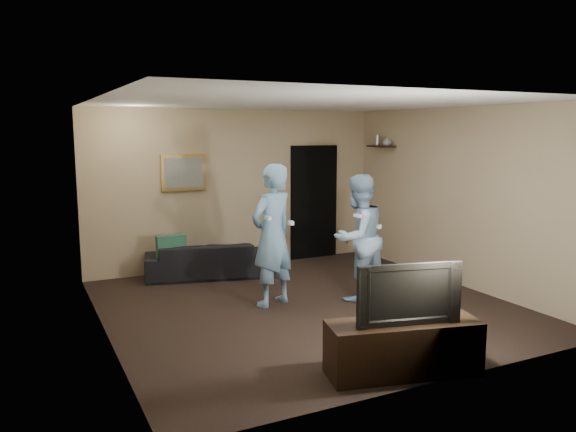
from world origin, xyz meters
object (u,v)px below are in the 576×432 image
wii_player_left (272,235)px  tv_console (403,348)px  sofa (206,260)px  television (405,292)px  wii_player_right (358,237)px

wii_player_left → tv_console: bearing=-84.8°
tv_console → wii_player_left: (-0.22, 2.46, 0.67)m
sofa → television: bearing=111.4°
wii_player_right → television: bearing=-112.7°
wii_player_left → wii_player_right: bearing=-13.0°
television → wii_player_left: wii_player_left is taller
sofa → television: 4.28m
tv_console → wii_player_right: (0.92, 2.20, 0.59)m
sofa → television: television is taller
sofa → tv_console: size_ratio=1.29×
tv_console → wii_player_left: bearing=108.8°
sofa → wii_player_left: size_ratio=1.00×
sofa → tv_console: sofa is taller
sofa → wii_player_right: wii_player_right is taller
television → wii_player_right: bearing=80.9°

